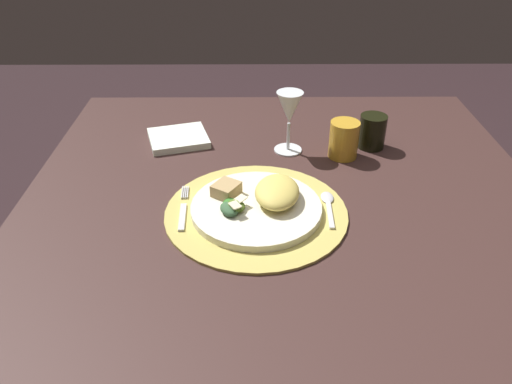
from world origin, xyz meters
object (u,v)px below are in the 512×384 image
dinner_plate (256,208)px  dark_tumbler (372,131)px  spoon (328,203)px  fork (183,210)px  wine_glass (289,111)px  amber_tumbler (344,139)px  dining_table (282,230)px  napkin (178,138)px

dinner_plate → dark_tumbler: 0.41m
dinner_plate → spoon: dinner_plate is taller
fork → dark_tumbler: 0.52m
wine_glass → amber_tumbler: wine_glass is taller
dining_table → wine_glass: 0.28m
dark_tumbler → amber_tumbler: bearing=-148.2°
dark_tumbler → wine_glass: bearing=-174.7°
napkin → amber_tumbler: amber_tumbler is taller
dark_tumbler → spoon: bearing=-118.1°
spoon → amber_tumbler: (0.06, 0.22, 0.04)m
fork → spoon: 0.30m
amber_tumbler → dinner_plate: bearing=-131.3°
napkin → fork: bearing=-81.3°
dinner_plate → amber_tumbler: size_ratio=2.94×
spoon → dark_tumbler: size_ratio=1.55×
dining_table → spoon: 0.15m
spoon → amber_tumbler: 0.23m
fork → dark_tumbler: bearing=33.2°
amber_tumbler → fork: bearing=-146.5°
dark_tumbler → dining_table: bearing=-137.5°
spoon → wine_glass: wine_glass is taller
fork → dark_tumbler: size_ratio=1.87×
fork → dark_tumbler: dark_tumbler is taller
fork → napkin: (-0.05, 0.32, 0.00)m
dining_table → amber_tumbler: amber_tumbler is taller
dining_table → dinner_plate: size_ratio=4.25×
dining_table → spoon: (0.09, -0.05, 0.11)m
fork → spoon: (0.30, 0.02, -0.00)m
wine_glass → dark_tumbler: wine_glass is taller
fork → amber_tumbler: 0.43m
dining_table → amber_tumbler: size_ratio=12.49×
spoon → dinner_plate: bearing=-170.3°
dinner_plate → wine_glass: 0.30m
dining_table → wine_glass: bearing=83.8°
spoon → napkin: size_ratio=0.91×
fork → spoon: spoon is taller
napkin → dark_tumbler: bearing=-3.9°
dinner_plate → dark_tumbler: (0.29, 0.29, 0.03)m
amber_tumbler → dark_tumbler: bearing=31.8°
dinner_plate → spoon: size_ratio=2.02×
wine_glass → dark_tumbler: 0.22m
spoon → amber_tumbler: amber_tumbler is taller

